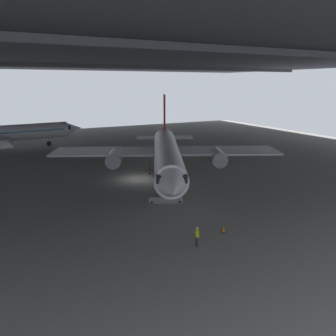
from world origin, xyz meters
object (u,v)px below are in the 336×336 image
Objects in this scene: airplane_distant at (3,134)px; airplane_main at (167,154)px; boarding_stairs at (165,195)px; traffic_cone_orange at (223,229)px; crew_worker_near_nose at (197,235)px; crew_worker_by_stairs at (164,185)px.

airplane_main is at bearing -58.62° from airplane_distant.
boarding_stairs is at bearing -69.52° from airplane_distant.
airplane_main reaches higher than boarding_stairs.
crew_worker_near_nose is at bearing -161.07° from traffic_cone_orange.
crew_worker_near_nose is 3.61m from traffic_cone_orange.
boarding_stairs is at bearing -117.77° from airplane_main.
airplane_distant is 51.22m from traffic_cone_orange.
boarding_stairs is 2.69× the size of crew_worker_near_nose.
crew_worker_near_nose is at bearing -109.76° from airplane_main.
airplane_distant is at bearing 107.95° from traffic_cone_orange.
crew_worker_by_stairs is (3.47, 12.91, 0.03)m from crew_worker_near_nose.
boarding_stairs is 10.60m from crew_worker_near_nose.
boarding_stairs is 7.45× the size of traffic_cone_orange.
crew_worker_near_nose is 0.97× the size of crew_worker_by_stairs.
crew_worker_by_stairs is 40.23m from airplane_distant.
boarding_stairs is 42.20m from airplane_distant.
airplane_main is 18.45× the size of crew_worker_by_stairs.
boarding_stairs is at bearing -113.79° from crew_worker_by_stairs.
airplane_main is 17.96m from traffic_cone_orange.
airplane_main is at bearing 79.25° from traffic_cone_orange.
traffic_cone_orange is (15.76, -48.66, -2.83)m from airplane_distant.
airplane_distant reaches higher than crew_worker_by_stairs.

